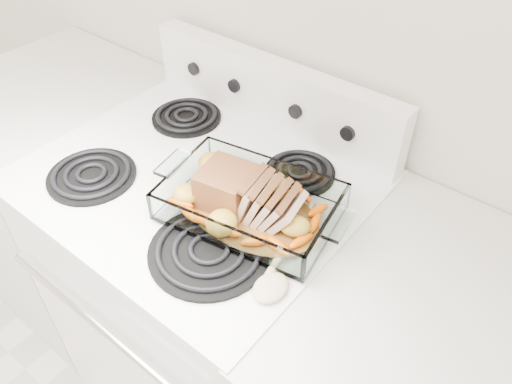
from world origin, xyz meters
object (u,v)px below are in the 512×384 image
Objects in this scene: counter_left at (74,200)px; baking_dish at (250,207)px; pork_roast at (242,192)px; electric_range at (209,291)px.

baking_dish is at bearing -1.75° from counter_left.
baking_dish is at bearing 22.90° from pork_roast.
counter_left is 0.98m from pork_roast.
counter_left is (-0.67, -0.00, -0.02)m from electric_range.
baking_dish is (0.19, -0.03, 0.48)m from electric_range.
pork_roast is at bearing -9.35° from electric_range.
counter_left is 0.99m from baking_dish.
counter_left is 4.12× the size of pork_roast.
electric_range is at bearing 0.10° from counter_left.
electric_range is at bearing -166.45° from pork_roast.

